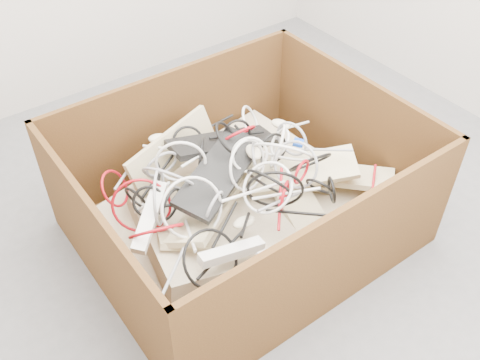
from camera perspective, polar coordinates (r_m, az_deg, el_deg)
ground at (r=2.60m, az=2.39°, el=-3.45°), size 3.00×3.00×0.00m
cardboard_box at (r=2.41m, az=-0.10°, el=-3.26°), size 1.34×1.12×0.60m
keyboard_pile at (r=2.34m, az=0.62°, el=-0.34°), size 1.12×0.86×0.37m
mice_scatter at (r=2.28m, az=-2.32°, el=1.30°), size 0.85×0.64×0.19m
power_strip_left at (r=2.10m, az=-9.43°, el=-3.80°), size 0.26×0.24×0.12m
power_strip_right at (r=2.01m, az=-0.87°, el=-7.53°), size 0.27×0.08×0.09m
vga_plug at (r=2.42m, az=6.12°, el=3.89°), size 0.06×0.06×0.03m
cable_tangle at (r=2.18m, az=-1.82°, el=0.22°), size 1.14×0.84×0.41m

